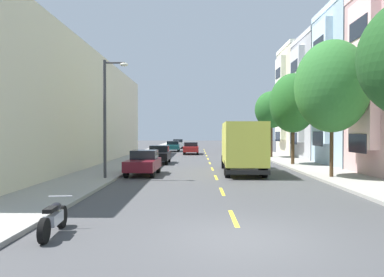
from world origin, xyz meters
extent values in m
plane|color=#424244|center=(0.00, 30.00, 0.00)|extent=(160.00, 160.00, 0.00)
cube|color=#99968E|center=(-7.10, 28.00, 0.07)|extent=(3.20, 120.00, 0.14)
cube|color=#99968E|center=(7.10, 28.00, 0.07)|extent=(3.20, 120.00, 0.14)
cube|color=yellow|center=(0.00, 2.00, 0.00)|extent=(0.14, 2.20, 0.01)
cube|color=yellow|center=(0.00, 7.00, 0.00)|extent=(0.14, 2.20, 0.01)
cube|color=yellow|center=(0.00, 12.00, 0.00)|extent=(0.14, 2.20, 0.01)
cube|color=yellow|center=(0.00, 17.00, 0.00)|extent=(0.14, 2.20, 0.01)
cube|color=yellow|center=(0.00, 22.00, 0.00)|extent=(0.14, 2.20, 0.01)
cube|color=yellow|center=(0.00, 27.00, 0.00)|extent=(0.14, 2.20, 0.01)
cube|color=yellow|center=(0.00, 32.00, 0.00)|extent=(0.14, 2.20, 0.01)
cube|color=yellow|center=(0.00, 37.00, 0.00)|extent=(0.14, 2.20, 0.01)
cube|color=yellow|center=(0.00, 42.00, 0.00)|extent=(0.14, 2.20, 0.01)
cube|color=yellow|center=(0.00, 47.00, 0.00)|extent=(0.14, 2.20, 0.01)
cube|color=#FECACA|center=(8.42, 12.09, 5.93)|extent=(0.55, 3.01, 8.56)
cube|color=#1E232D|center=(8.13, 12.09, 1.98)|extent=(0.04, 2.28, 1.10)
cube|color=#1E232D|center=(8.13, 12.09, 5.27)|extent=(0.04, 2.28, 1.10)
cube|color=#1E232D|center=(8.13, 12.09, 8.56)|extent=(0.04, 2.28, 1.10)
cube|color=#CAE7FE|center=(8.95, 18.97, 12.05)|extent=(0.60, 6.68, 0.44)
cube|color=#CAE7FE|center=(8.42, 18.97, 6.39)|extent=(0.55, 3.01, 9.23)
cube|color=#1E232D|center=(8.13, 18.97, 2.13)|extent=(0.04, 2.28, 1.10)
cube|color=#1E232D|center=(8.13, 18.97, 5.68)|extent=(0.04, 2.28, 1.10)
cube|color=#1E232D|center=(8.13, 18.97, 9.23)|extent=(0.04, 2.28, 1.10)
cube|color=#A8A8AD|center=(14.98, 25.85, 5.68)|extent=(12.56, 6.68, 11.37)
cube|color=silver|center=(8.95, 25.85, 11.59)|extent=(0.60, 6.68, 0.44)
cube|color=silver|center=(8.42, 25.85, 6.14)|extent=(0.55, 3.01, 8.87)
cube|color=#1E232D|center=(8.13, 25.85, 2.05)|extent=(0.04, 2.28, 1.10)
cube|color=#1E232D|center=(8.13, 25.85, 5.46)|extent=(0.04, 2.28, 1.10)
cube|color=#1E232D|center=(8.13, 25.85, 8.87)|extent=(0.04, 2.28, 1.10)
cube|color=beige|center=(14.25, 32.73, 5.99)|extent=(11.09, 6.68, 11.99)
cube|color=white|center=(8.95, 32.73, 12.21)|extent=(0.60, 6.68, 0.44)
cube|color=white|center=(8.42, 32.73, 6.47)|extent=(0.55, 3.01, 9.35)
cube|color=#1E232D|center=(8.13, 32.73, 2.16)|extent=(0.04, 2.28, 1.10)
cube|color=#1E232D|center=(8.13, 32.73, 5.75)|extent=(0.04, 2.28, 1.10)
cube|color=#1E232D|center=(8.13, 32.73, 9.35)|extent=(0.04, 2.28, 1.10)
cube|color=beige|center=(-13.70, 20.00, 4.39)|extent=(10.00, 36.00, 8.78)
cylinder|color=#47331E|center=(6.40, 11.37, 1.70)|extent=(0.20, 0.20, 3.11)
ellipsoid|color=#2D6B2D|center=(6.40, 11.37, 5.17)|extent=(4.09, 4.09, 5.12)
cylinder|color=#47331E|center=(6.40, 19.58, 1.66)|extent=(0.26, 0.26, 3.03)
ellipsoid|color=#235B23|center=(6.40, 19.58, 4.91)|extent=(3.60, 3.60, 4.62)
cylinder|color=#47331E|center=(6.40, 27.78, 1.83)|extent=(0.25, 0.25, 3.38)
ellipsoid|color=#235B23|center=(6.40, 27.78, 4.91)|extent=(3.32, 3.32, 3.70)
cylinder|color=#38383D|center=(-6.10, 10.68, 3.33)|extent=(0.16, 0.16, 6.39)
cylinder|color=#38383D|center=(-5.55, 10.68, 6.38)|extent=(1.10, 0.10, 0.10)
ellipsoid|color=silver|center=(-5.05, 10.68, 6.28)|extent=(0.44, 0.28, 0.20)
cube|color=#D8D84C|center=(1.77, 13.49, 1.94)|extent=(2.58, 5.54, 2.56)
cube|color=#D8D84C|center=(1.89, 17.37, 1.76)|extent=(2.36, 1.97, 2.20)
cube|color=black|center=(1.92, 18.27, 2.24)|extent=(2.02, 0.15, 0.97)
cube|color=black|center=(1.68, 10.84, 0.43)|extent=(2.40, 0.24, 0.24)
cylinder|color=black|center=(2.95, 17.39, 0.48)|extent=(0.31, 0.97, 0.96)
cylinder|color=black|center=(0.83, 17.46, 0.48)|extent=(0.31, 0.97, 0.96)
cylinder|color=black|center=(2.77, 11.92, 0.48)|extent=(0.31, 0.97, 0.96)
cylinder|color=black|center=(0.66, 11.99, 0.48)|extent=(0.31, 0.97, 0.96)
cylinder|color=black|center=(2.81, 13.02, 0.48)|extent=(0.31, 0.97, 0.96)
cylinder|color=black|center=(0.69, 13.09, 0.48)|extent=(0.31, 0.97, 0.96)
cube|color=tan|center=(4.40, 53.70, 0.64)|extent=(1.92, 4.74, 0.62)
cube|color=black|center=(4.39, 53.33, 1.23)|extent=(1.66, 2.85, 0.55)
cylinder|color=black|center=(5.23, 55.28, 0.33)|extent=(0.23, 0.66, 0.66)
cylinder|color=black|center=(3.63, 55.32, 0.33)|extent=(0.23, 0.66, 0.66)
cylinder|color=black|center=(5.17, 52.09, 0.33)|extent=(0.23, 0.66, 0.66)
cylinder|color=black|center=(3.57, 52.12, 0.33)|extent=(0.23, 0.66, 0.66)
cube|color=silver|center=(-4.20, 50.94, 0.64)|extent=(1.79, 4.02, 0.62)
cube|color=black|center=(-4.20, 51.42, 1.23)|extent=(1.55, 1.70, 0.55)
cylinder|color=black|center=(-4.98, 49.59, 0.33)|extent=(0.23, 0.66, 0.66)
cylinder|color=black|center=(-3.46, 49.57, 0.33)|extent=(0.23, 0.66, 0.66)
cylinder|color=black|center=(-4.94, 52.31, 0.33)|extent=(0.23, 0.66, 0.66)
cylinder|color=black|center=(-3.42, 52.29, 0.33)|extent=(0.23, 0.66, 0.66)
cube|color=black|center=(-4.30, 21.60, 0.64)|extent=(1.74, 4.00, 0.62)
cube|color=black|center=(-4.30, 22.08, 1.23)|extent=(1.53, 1.68, 0.55)
cylinder|color=black|center=(-5.06, 20.24, 0.33)|extent=(0.22, 0.66, 0.66)
cylinder|color=black|center=(-3.54, 20.24, 0.33)|extent=(0.22, 0.66, 0.66)
cylinder|color=black|center=(-5.06, 22.96, 0.33)|extent=(0.22, 0.66, 0.66)
cylinder|color=black|center=(-3.54, 22.96, 0.33)|extent=(0.22, 0.66, 0.66)
cube|color=#333338|center=(4.47, 38.42, 0.63)|extent=(1.87, 4.53, 0.60)
cube|color=black|center=(4.47, 38.19, 1.18)|extent=(1.62, 2.18, 0.50)
cylinder|color=black|center=(5.28, 39.94, 0.33)|extent=(0.23, 0.66, 0.66)
cylinder|color=black|center=(3.70, 39.96, 0.33)|extent=(0.23, 0.66, 0.66)
cylinder|color=black|center=(5.24, 36.88, 0.33)|extent=(0.23, 0.66, 0.66)
cylinder|color=black|center=(3.66, 36.90, 0.33)|extent=(0.23, 0.66, 0.66)
cube|color=#195B60|center=(-4.39, 41.31, 0.63)|extent=(1.85, 4.52, 0.60)
cube|color=black|center=(-4.39, 41.54, 1.18)|extent=(1.61, 2.18, 0.50)
cylinder|color=black|center=(-5.16, 39.77, 0.33)|extent=(0.23, 0.66, 0.66)
cylinder|color=black|center=(-3.58, 39.79, 0.33)|extent=(0.23, 0.66, 0.66)
cylinder|color=black|center=(-5.19, 42.83, 0.33)|extent=(0.23, 0.66, 0.66)
cylinder|color=black|center=(-3.61, 42.85, 0.33)|extent=(0.23, 0.66, 0.66)
cube|color=orange|center=(4.41, 46.46, 0.64)|extent=(1.75, 4.01, 0.62)
cube|color=black|center=(4.41, 45.98, 1.23)|extent=(1.54, 1.69, 0.55)
cylinder|color=black|center=(5.16, 47.82, 0.33)|extent=(0.22, 0.66, 0.66)
cylinder|color=black|center=(3.64, 47.81, 0.33)|extent=(0.22, 0.66, 0.66)
cylinder|color=black|center=(5.17, 45.10, 0.33)|extent=(0.22, 0.66, 0.66)
cylinder|color=black|center=(3.65, 45.09, 0.33)|extent=(0.22, 0.66, 0.66)
cube|color=maroon|center=(-4.40, 13.25, 0.64)|extent=(1.84, 4.04, 0.62)
cube|color=black|center=(-4.38, 13.73, 1.23)|extent=(1.57, 1.72, 0.55)
cylinder|color=black|center=(-5.19, 11.91, 0.33)|extent=(0.24, 0.67, 0.66)
cylinder|color=black|center=(-3.67, 11.87, 0.33)|extent=(0.24, 0.67, 0.66)
cylinder|color=black|center=(-5.12, 14.63, 0.33)|extent=(0.24, 0.67, 0.66)
cylinder|color=black|center=(-3.60, 14.59, 0.33)|extent=(0.24, 0.67, 0.66)
cube|color=#AD1E1E|center=(-1.80, 34.96, 0.63)|extent=(1.80, 4.50, 0.60)
cube|color=black|center=(-1.80, 35.19, 1.18)|extent=(1.58, 2.16, 0.50)
cylinder|color=black|center=(-2.59, 33.43, 0.33)|extent=(0.22, 0.66, 0.66)
cylinder|color=black|center=(-1.01, 33.43, 0.33)|extent=(0.22, 0.66, 0.66)
cylinder|color=black|center=(-2.59, 36.49, 0.33)|extent=(0.22, 0.66, 0.66)
cylinder|color=black|center=(-1.01, 36.49, 0.33)|extent=(0.22, 0.66, 0.66)
cylinder|color=black|center=(-4.81, 0.85, 0.30)|extent=(0.19, 0.61, 0.60)
cylinder|color=black|center=(-4.69, -0.59, 0.30)|extent=(0.19, 0.61, 0.60)
cube|color=silver|center=(-4.75, 0.13, 0.42)|extent=(0.34, 0.83, 0.28)
ellipsoid|color=black|center=(-4.76, 0.30, 0.68)|extent=(0.24, 0.48, 0.22)
cube|color=black|center=(-4.73, -0.13, 0.70)|extent=(0.26, 0.54, 0.10)
cylinder|color=silver|center=(-4.80, 0.74, 0.88)|extent=(0.62, 0.08, 0.03)
camera|label=1|loc=(-1.12, -9.05, 2.60)|focal=34.19mm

